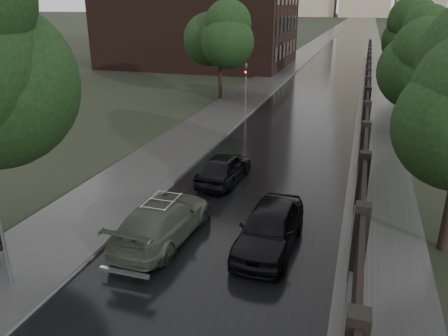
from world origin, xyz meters
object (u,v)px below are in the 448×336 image
tree_right_b (423,61)px  volga_sedan (163,220)px  traffic_light (246,85)px  tree_right_c (404,39)px  tree_left_far (220,40)px  car_right_near (270,227)px  hatchback_left (224,167)px

tree_right_b → volga_sedan: size_ratio=1.34×
traffic_light → tree_right_b: bearing=-14.2°
tree_right_b → volga_sedan: 19.49m
traffic_light → volga_sedan: size_ratio=0.76×
tree_right_c → volga_sedan: size_ratio=1.34×
traffic_light → volga_sedan: (2.04, -19.33, -1.64)m
tree_right_b → traffic_light: size_ratio=1.75×
tree_left_far → car_right_near: tree_left_far is taller
car_right_near → tree_right_b: bearing=71.2°
car_right_near → traffic_light: bearing=109.2°
tree_right_b → hatchback_left: tree_right_b is taller
tree_right_c → volga_sedan: 35.94m
hatchback_left → volga_sedan: bearing=89.2°
tree_right_c → car_right_near: bearing=-99.9°
traffic_light → hatchback_left: (2.49, -13.35, -1.67)m
tree_left_far → tree_right_c: 18.45m
car_right_near → tree_left_far: bearing=113.7°
tree_left_far → traffic_light: tree_left_far is taller
tree_right_c → traffic_light: bearing=-128.2°
tree_right_b → hatchback_left: 14.55m
traffic_light → hatchback_left: bearing=-79.4°
tree_right_c → volga_sedan: bearing=-105.9°
traffic_light → volga_sedan: traffic_light is taller
hatchback_left → traffic_light: bearing=-75.9°
tree_left_far → car_right_near: bearing=-68.0°
tree_left_far → tree_right_b: tree_left_far is taller
traffic_light → hatchback_left: size_ratio=0.94×
traffic_light → hatchback_left: traffic_light is taller
volga_sedan → tree_left_far: bearing=-73.8°
tree_left_far → volga_sedan: 25.40m
tree_right_b → tree_right_c: (0.00, 18.00, 0.00)m
tree_right_b → tree_right_c: bearing=90.0°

